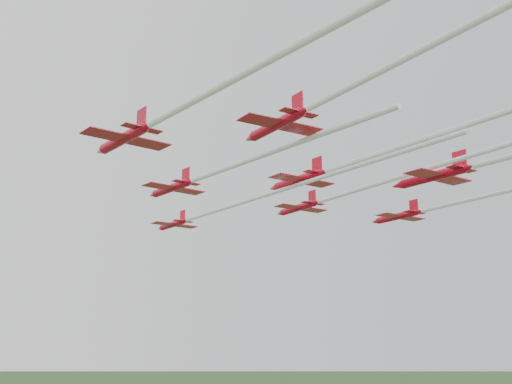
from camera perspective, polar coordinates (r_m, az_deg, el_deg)
jet_lead at (r=93.47m, az=-2.15°, el=-1.23°), size 7.79×63.66×2.33m
jet_row2_left at (r=80.81m, az=-4.04°, el=1.61°), size 8.76×45.10×2.59m
jet_row2_right at (r=87.08m, az=10.71°, el=0.71°), size 8.61×65.51×2.57m
jet_row3_left at (r=61.48m, az=-7.62°, el=6.94°), size 9.49×47.30×2.81m
jet_row3_mid at (r=73.45m, az=11.31°, el=3.51°), size 9.07×60.86×2.72m
jet_row3_right at (r=93.18m, az=16.55°, el=-1.13°), size 8.22×44.01×2.45m
jet_row4_left at (r=55.50m, az=10.49°, el=10.28°), size 9.09×59.65×2.70m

